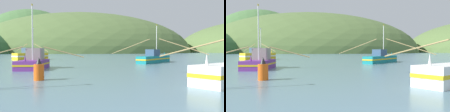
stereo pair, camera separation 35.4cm
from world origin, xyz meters
TOP-DOWN VIEW (x-y plane):
  - hill_far_right at (-10.99, 190.68)m, footprint 182.42×145.93m
  - hill_far_left at (-71.85, 252.71)m, footprint 116.83×93.46m
  - fishing_boat_yellow at (-17.81, 45.50)m, footprint 9.15×8.35m
  - fishing_boat_teal at (6.02, 32.39)m, footprint 13.49×11.09m
  - fishing_boat_purple at (-11.14, 21.44)m, footprint 11.36×6.16m
  - channel_buoy at (-8.33, 11.67)m, footprint 0.71×0.71m

SIDE VIEW (x-z plane):
  - hill_far_right at x=-10.99m, z-range -33.01..33.01m
  - hill_far_left at x=-71.85m, z-range -47.39..47.39m
  - channel_buoy at x=-8.33m, z-range -0.14..1.50m
  - fishing_boat_purple at x=-11.14m, z-range -2.89..4.37m
  - fishing_boat_teal at x=6.02m, z-range -2.50..4.06m
  - fishing_boat_yellow at x=-17.81m, z-range -2.56..4.41m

